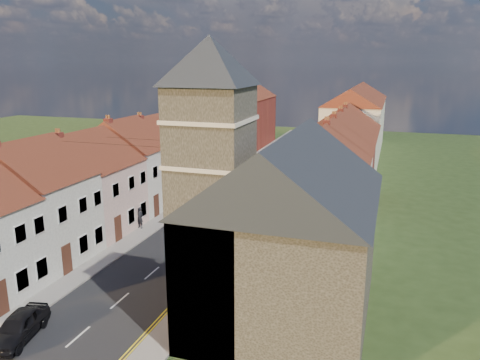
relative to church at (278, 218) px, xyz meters
The scene contains 23 objects.
ground 11.54m from the church, 160.45° to the right, with size 160.00×160.00×0.00m, color #3A4F22.
road 28.87m from the church, 109.33° to the left, with size 7.00×90.00×0.02m, color black.
pavement_left 30.57m from the church, 117.29° to the left, with size 1.80×90.00×0.12m, color gray.
pavement_right 27.75m from the church, 100.53° to the left, with size 1.80×90.00×0.12m, color gray.
church is the anchor object (origin of this frame).
cottage_r_tudor 9.48m from the church, 90.57° to the left, with size 8.30×5.20×9.00m.
cottage_r_white_near 14.84m from the church, 90.23° to the left, with size 8.30×6.00×9.00m.
cottage_r_cream_mid 20.22m from the church, 90.17° to the left, with size 8.30×5.20×9.00m.
cottage_r_pink 25.61m from the church, 90.13° to the left, with size 8.30×6.00×9.00m.
cottage_r_white_far 31.00m from the church, 90.11° to the left, with size 8.30×5.20×9.00m.
cottage_r_cream_far 36.40m from the church, 90.09° to the left, with size 8.30×6.00×9.00m.
cottage_l_cream 18.84m from the church, behind, with size 8.30×6.30×9.10m.
cottage_l_white 20.61m from the church, 155.20° to the left, with size 8.30×6.90×8.80m.
cottage_l_brick_mid 23.81m from the church, 141.73° to the left, with size 8.30×5.70×9.10m.
cottage_l_pink 27.78m from the church, 132.28° to the left, with size 8.30×6.30×8.80m.
block_right_far 51.68m from the church, 90.07° to the left, with size 8.30×24.20×10.50m.
block_left_far 50.27m from the church, 111.79° to the left, with size 8.30×24.20×10.50m.
lamppost 21.38m from the church, 128.30° to the left, with size 0.88×0.15×6.00m.
car_near 14.67m from the church, 152.26° to the right, with size 1.66×4.13×1.41m, color black.
car_mid 19.12m from the church, 131.82° to the left, with size 1.62×4.65×1.53m, color #A5A8AC.
car_far 37.58m from the church, 108.69° to the left, with size 1.97×4.84×1.40m, color navy.
pedestrian_left 18.26m from the church, 145.21° to the left, with size 0.67×0.44×1.84m, color black.
pedestrian_right 15.96m from the church, 106.30° to the left, with size 0.81×0.63×1.67m, color black.
Camera 1 is at (14.87, -20.01, 14.09)m, focal length 35.00 mm.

